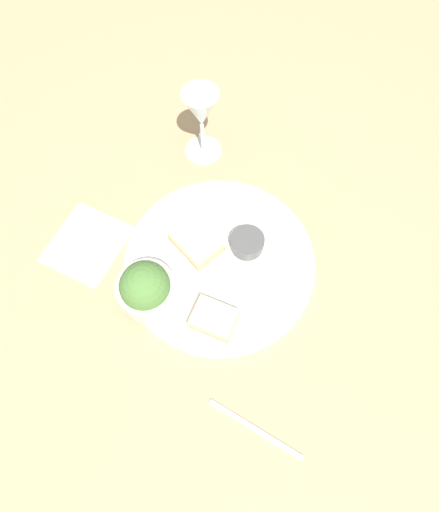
% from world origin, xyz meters
% --- Properties ---
extents(ground_plane, '(4.00, 4.00, 0.00)m').
position_xyz_m(ground_plane, '(0.00, 0.00, 0.00)').
color(ground_plane, tan).
extents(dinner_plate, '(0.35, 0.35, 0.01)m').
position_xyz_m(dinner_plate, '(0.00, 0.00, 0.01)').
color(dinner_plate, white).
rests_on(dinner_plate, ground_plane).
extents(salad_bowl, '(0.10, 0.10, 0.10)m').
position_xyz_m(salad_bowl, '(0.00, 0.14, 0.06)').
color(salad_bowl, silver).
rests_on(salad_bowl, dinner_plate).
extents(sauce_ramekin, '(0.06, 0.06, 0.03)m').
position_xyz_m(sauce_ramekin, '(-0.00, -0.06, 0.03)').
color(sauce_ramekin, '#4C4C4C').
rests_on(sauce_ramekin, dinner_plate).
extents(cheese_toast_near, '(0.10, 0.08, 0.03)m').
position_xyz_m(cheese_toast_near, '(0.05, 0.02, 0.03)').
color(cheese_toast_near, tan).
rests_on(cheese_toast_near, dinner_plate).
extents(cheese_toast_far, '(0.10, 0.09, 0.03)m').
position_xyz_m(cheese_toast_far, '(-0.09, 0.06, 0.03)').
color(cheese_toast_far, tan).
rests_on(cheese_toast_far, dinner_plate).
extents(wine_glass, '(0.08, 0.08, 0.16)m').
position_xyz_m(wine_glass, '(0.25, -0.10, 0.11)').
color(wine_glass, silver).
rests_on(wine_glass, ground_plane).
extents(napkin, '(0.19, 0.19, 0.01)m').
position_xyz_m(napkin, '(0.16, 0.20, 0.00)').
color(napkin, beige).
rests_on(napkin, ground_plane).
extents(fork, '(0.15, 0.09, 0.01)m').
position_xyz_m(fork, '(-0.28, 0.09, 0.00)').
color(fork, silver).
rests_on(fork, ground_plane).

